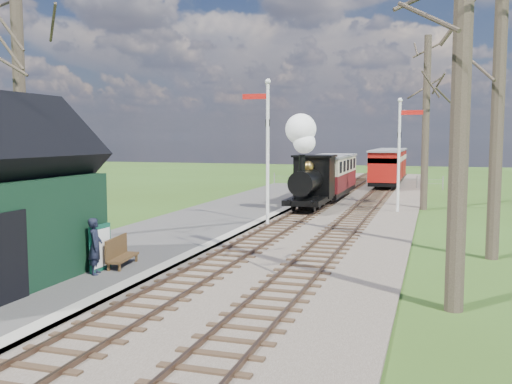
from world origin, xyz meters
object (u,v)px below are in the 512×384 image
at_px(coach, 330,174).
at_px(person, 95,246).
at_px(red_carriage_a, 386,168).
at_px(semaphore_far, 401,146).
at_px(sign_board, 100,248).
at_px(locomotive, 309,170).
at_px(red_carriage_b, 391,164).
at_px(bench, 119,252).
at_px(semaphore_near, 266,142).

xyz_separation_m(coach, person, (-2.47, -21.25, -0.63)).
height_order(red_carriage_a, person, red_carriage_a).
relative_size(semaphore_far, red_carriage_a, 1.06).
xyz_separation_m(sign_board, person, (0.09, -0.37, 0.12)).
relative_size(locomotive, person, 3.14).
xyz_separation_m(coach, red_carriage_a, (2.60, 8.30, -0.01)).
bearing_deg(semaphore_far, red_carriage_b, 95.36).
bearing_deg(bench, locomotive, 80.55).
bearing_deg(person, red_carriage_a, -33.13).
height_order(semaphore_near, coach, semaphore_near).
relative_size(red_carriage_a, person, 3.61).
bearing_deg(semaphore_near, person, -99.50).
distance_m(semaphore_far, coach, 6.95).
bearing_deg(red_carriage_b, semaphore_far, -84.64).
bearing_deg(coach, red_carriage_a, 72.60).
xyz_separation_m(locomotive, sign_board, (-2.54, -14.81, -1.33)).
distance_m(red_carriage_b, person, 35.42).
bearing_deg(coach, person, -96.62).
distance_m(locomotive, coach, 6.09).
bearing_deg(red_carriage_b, person, -98.23).
bearing_deg(red_carriage_a, red_carriage_b, 90.00).
height_order(semaphore_far, sign_board, semaphore_far).
relative_size(semaphore_far, locomotive, 1.21).
bearing_deg(semaphore_far, red_carriage_a, 97.54).
xyz_separation_m(semaphore_near, coach, (0.77, 11.10, -2.04)).
distance_m(sign_board, person, 0.40).
height_order(red_carriage_b, person, red_carriage_b).
distance_m(coach, red_carriage_b, 14.04).
distance_m(red_carriage_a, bench, 28.97).
bearing_deg(sign_board, semaphore_near, 79.65).
height_order(locomotive, red_carriage_a, locomotive).
distance_m(coach, person, 21.40).
distance_m(semaphore_far, red_carriage_b, 19.07).
height_order(sign_board, bench, sign_board).
relative_size(coach, red_carriage_b, 1.39).
xyz_separation_m(locomotive, red_carriage_b, (2.61, 19.86, -0.59)).
bearing_deg(sign_board, person, -76.84).
bearing_deg(coach, semaphore_far, -49.40).
bearing_deg(red_carriage_a, person, -99.73).
relative_size(sign_board, bench, 0.85).
bearing_deg(sign_board, bench, 74.16).
bearing_deg(bench, person, -95.48).
height_order(semaphore_far, coach, semaphore_far).
bearing_deg(semaphore_near, red_carriage_a, 80.15).
bearing_deg(person, sign_board, -10.23).
xyz_separation_m(red_carriage_b, person, (-5.07, -35.05, -0.62)).
height_order(coach, red_carriage_b, coach).
bearing_deg(semaphore_near, bench, -99.95).
height_order(red_carriage_b, bench, red_carriage_b).
bearing_deg(locomotive, bench, -99.45).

